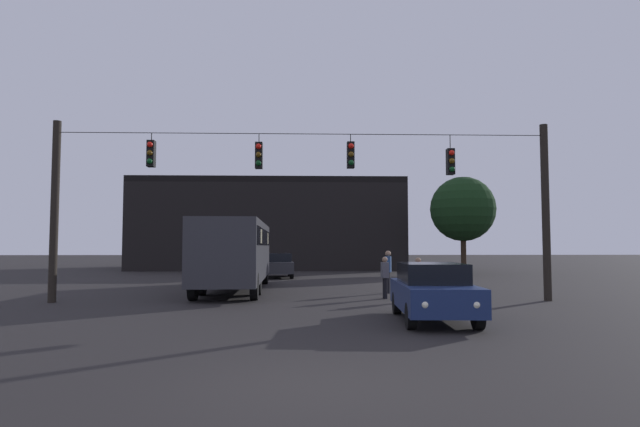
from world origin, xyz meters
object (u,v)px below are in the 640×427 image
pedestrian_crossing_left (418,277)px  pedestrian_crossing_right (388,269)px  pedestrian_crossing_center (385,275)px  city_bus (236,249)px  tree_left_silhouette (463,209)px  car_far_left (278,265)px  car_near_right (433,291)px

pedestrian_crossing_left → pedestrian_crossing_right: bearing=100.5°
pedestrian_crossing_left → pedestrian_crossing_center: (-1.07, 0.89, 0.01)m
city_bus → tree_left_silhouette: bearing=43.8°
car_far_left → pedestrian_crossing_left: size_ratio=2.84×
car_near_right → pedestrian_crossing_right: bearing=89.1°
city_bus → car_far_left: size_ratio=2.50×
pedestrian_crossing_center → pedestrian_crossing_right: 2.30m
car_near_right → pedestrian_crossing_left: size_ratio=2.83×
car_near_right → tree_left_silhouette: (8.09, 23.59, 3.84)m
city_bus → car_near_right: size_ratio=2.50×
pedestrian_crossing_left → tree_left_silhouette: tree_left_silhouette is taller
car_far_left → pedestrian_crossing_right: pedestrian_crossing_right is taller
car_far_left → pedestrian_crossing_left: bearing=-68.1°
car_near_right → tree_left_silhouette: tree_left_silhouette is taller
pedestrian_crossing_right → tree_left_silhouette: (7.96, 15.44, 3.62)m
city_bus → pedestrian_crossing_center: 7.21m
car_near_right → car_far_left: (-5.01, 19.25, 0.00)m
car_far_left → pedestrian_crossing_left: pedestrian_crossing_left is taller
car_far_left → tree_left_silhouette: size_ratio=0.63×
pedestrian_crossing_right → car_near_right: bearing=-90.9°
car_far_left → pedestrian_crossing_right: (5.14, -11.11, 0.22)m
car_near_right → pedestrian_crossing_right: size_ratio=2.49×
pedestrian_crossing_center → tree_left_silhouette: 19.96m
pedestrian_crossing_left → pedestrian_crossing_right: (-0.58, 3.13, 0.14)m
city_bus → car_near_right: city_bus is taller
car_near_right → car_far_left: bearing=104.6°
pedestrian_crossing_right → tree_left_silhouette: 17.75m
car_near_right → pedestrian_crossing_center: pedestrian_crossing_center is taller
car_near_right → pedestrian_crossing_center: bearing=93.4°
city_bus → pedestrian_crossing_center: (6.08, -3.76, -0.98)m
tree_left_silhouette → pedestrian_crossing_left: bearing=-111.7°
pedestrian_crossing_left → pedestrian_crossing_right: 3.19m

